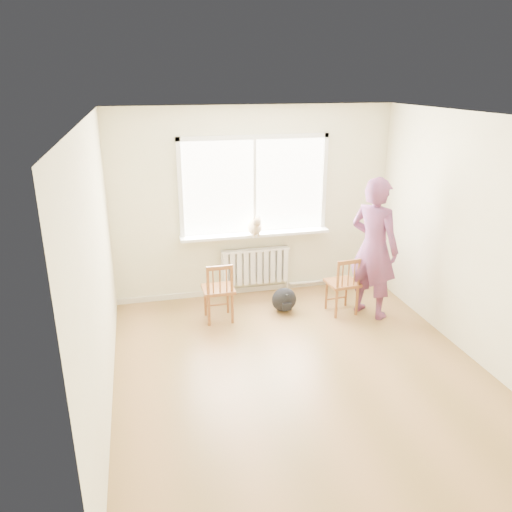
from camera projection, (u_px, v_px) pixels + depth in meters
floor at (301, 372)px, 5.47m from camera, size 4.50×4.50×0.00m
ceiling at (310, 117)px, 4.55m from camera, size 4.50×4.50×0.00m
back_wall at (254, 204)px, 7.07m from camera, size 4.00×0.01×2.70m
window at (254, 182)px, 6.94m from camera, size 2.12×0.05×1.42m
windowsill at (256, 234)px, 7.11m from camera, size 2.15×0.22×0.04m
radiator at (255, 266)px, 7.30m from camera, size 1.00×0.12×0.55m
heating_pipe at (333, 280)px, 7.72m from camera, size 1.40×0.04×0.04m
baseboard at (254, 289)px, 7.50m from camera, size 4.00×0.03×0.08m
chair_left at (219, 292)px, 6.48m from camera, size 0.41×0.39×0.82m
chair_right at (344, 285)px, 6.69m from camera, size 0.43×0.41×0.81m
person at (374, 248)px, 6.50m from camera, size 0.75×0.82×1.88m
cat at (255, 226)px, 6.97m from camera, size 0.21×0.46×0.31m
backpack at (284, 300)px, 6.82m from camera, size 0.41×0.36×0.34m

